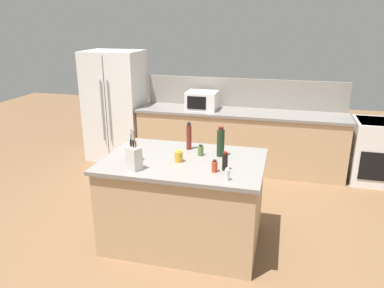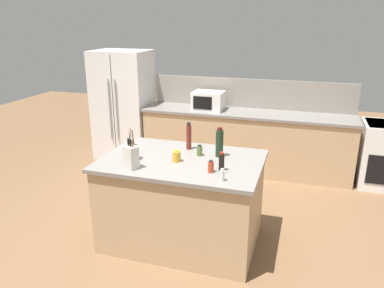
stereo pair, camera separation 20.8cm
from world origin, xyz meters
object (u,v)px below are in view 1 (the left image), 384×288
object	(u,v)px
salt_shaker	(227,174)
soy_sauce_bottle	(225,161)
range_oven	(379,151)
wine_bottle	(221,142)
utensil_crock	(133,153)
honey_jar	(179,156)
microwave	(202,100)
vinegar_bottle	(189,137)
knife_block	(134,158)
refrigerator	(116,106)
spice_jar_paprika	(215,166)
spice_jar_oregano	(201,150)

from	to	relation	value
salt_shaker	soy_sauce_bottle	world-z (taller)	soy_sauce_bottle
range_oven	soy_sauce_bottle	world-z (taller)	soy_sauce_bottle
soy_sauce_bottle	wine_bottle	bearing A→B (deg)	106.45
utensil_crock	honey_jar	size ratio (longest dim) A/B	2.66
microwave	vinegar_bottle	size ratio (longest dim) A/B	1.56
vinegar_bottle	knife_block	bearing A→B (deg)	-117.50
knife_block	utensil_crock	size ratio (longest dim) A/B	0.91
refrigerator	utensil_crock	xyz separation A→B (m)	(1.34, -2.41, 0.12)
wine_bottle	refrigerator	bearing A→B (deg)	136.39
salt_shaker	wine_bottle	distance (m)	0.62
wine_bottle	spice_jar_paprika	bearing A→B (deg)	-87.03
range_oven	knife_block	bearing A→B (deg)	-136.64
refrigerator	wine_bottle	distance (m)	2.99
range_oven	soy_sauce_bottle	size ratio (longest dim) A/B	4.97
microwave	salt_shaker	size ratio (longest dim) A/B	4.13
utensil_crock	soy_sauce_bottle	distance (m)	0.93
knife_block	vinegar_bottle	world-z (taller)	vinegar_bottle
refrigerator	utensil_crock	distance (m)	2.76
spice_jar_paprika	wine_bottle	bearing A→B (deg)	92.97
utensil_crock	vinegar_bottle	distance (m)	0.66
microwave	knife_block	bearing A→B (deg)	-91.59
range_oven	salt_shaker	world-z (taller)	salt_shaker
utensil_crock	honey_jar	world-z (taller)	utensil_crock
spice_jar_oregano	honey_jar	xyz separation A→B (m)	(-0.17, -0.23, 0.00)
vinegar_bottle	salt_shaker	bearing A→B (deg)	-53.01
range_oven	knife_block	distance (m)	3.79
refrigerator	knife_block	distance (m)	2.99
vinegar_bottle	honey_jar	bearing A→B (deg)	-90.58
knife_block	utensil_crock	bearing A→B (deg)	140.84
microwave	honey_jar	world-z (taller)	microwave
microwave	honey_jar	distance (m)	2.29
knife_block	vinegar_bottle	bearing A→B (deg)	88.83
spice_jar_oregano	honey_jar	world-z (taller)	honey_jar
spice_jar_oregano	honey_jar	size ratio (longest dim) A/B	0.96
spice_jar_paprika	honey_jar	bearing A→B (deg)	157.36
spice_jar_oregano	spice_jar_paprika	size ratio (longest dim) A/B	0.99
microwave	knife_block	size ratio (longest dim) A/B	1.62
range_oven	spice_jar_paprika	distance (m)	3.18
salt_shaker	knife_block	bearing A→B (deg)	178.13
salt_shaker	honey_jar	distance (m)	0.63
honey_jar	refrigerator	bearing A→B (deg)	127.52
range_oven	honey_jar	world-z (taller)	honey_jar
honey_jar	vinegar_bottle	size ratio (longest dim) A/B	0.40
utensil_crock	spice_jar_paprika	xyz separation A→B (m)	(0.84, -0.08, -0.03)
wine_bottle	vinegar_bottle	distance (m)	0.39
spice_jar_oregano	spice_jar_paprika	world-z (taller)	spice_jar_paprika
vinegar_bottle	range_oven	bearing A→B (deg)	38.55
knife_block	honey_jar	bearing A→B (deg)	66.24
microwave	spice_jar_oregano	distance (m)	2.09
utensil_crock	spice_jar_oregano	xyz separation A→B (m)	(0.62, 0.32, -0.03)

